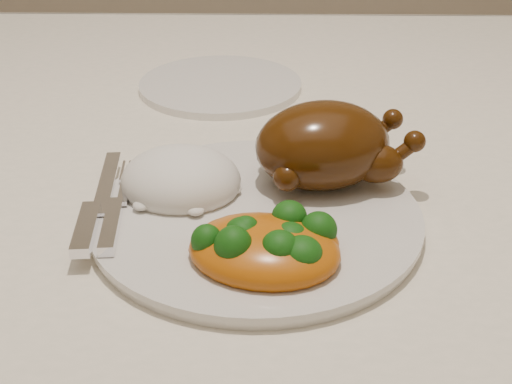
{
  "coord_description": "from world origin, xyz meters",
  "views": [
    {
      "loc": [
        0.16,
        -0.67,
        1.09
      ],
      "look_at": [
        0.15,
        -0.15,
        0.8
      ],
      "focal_mm": 50.0,
      "sensor_mm": 36.0,
      "label": 1
    }
  ],
  "objects_px": {
    "dining_table": "(124,230)",
    "dinner_plate": "(256,218)",
    "roast_chicken": "(326,145)",
    "side_plate": "(220,85)"
  },
  "relations": [
    {
      "from": "roast_chicken",
      "to": "side_plate",
      "type": "bearing_deg",
      "value": 99.13
    },
    {
      "from": "dinner_plate",
      "to": "roast_chicken",
      "type": "relative_size",
      "value": 1.73
    },
    {
      "from": "roast_chicken",
      "to": "dinner_plate",
      "type": "bearing_deg",
      "value": -151.93
    },
    {
      "from": "side_plate",
      "to": "roast_chicken",
      "type": "bearing_deg",
      "value": -66.85
    },
    {
      "from": "side_plate",
      "to": "roast_chicken",
      "type": "height_order",
      "value": "roast_chicken"
    },
    {
      "from": "side_plate",
      "to": "roast_chicken",
      "type": "relative_size",
      "value": 1.26
    },
    {
      "from": "dinner_plate",
      "to": "roast_chicken",
      "type": "bearing_deg",
      "value": 42.09
    },
    {
      "from": "dining_table",
      "to": "dinner_plate",
      "type": "distance_m",
      "value": 0.24
    },
    {
      "from": "dining_table",
      "to": "side_plate",
      "type": "distance_m",
      "value": 0.22
    },
    {
      "from": "dining_table",
      "to": "dinner_plate",
      "type": "height_order",
      "value": "dinner_plate"
    }
  ]
}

